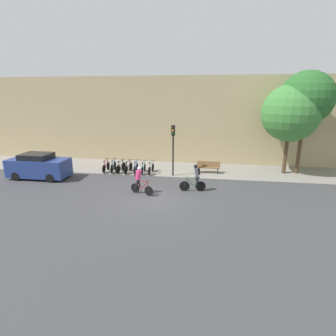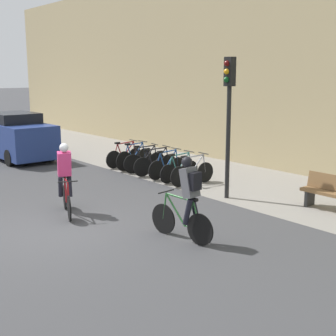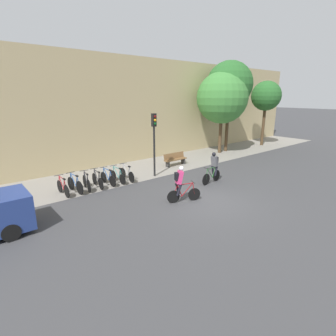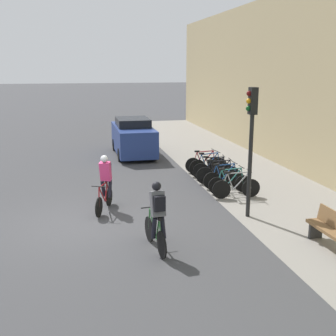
# 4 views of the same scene
# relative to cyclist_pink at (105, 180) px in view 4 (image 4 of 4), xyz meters

# --- Properties ---
(ground) EXTENTS (200.00, 200.00, 0.00)m
(ground) POSITION_rel_cyclist_pink_xyz_m (1.02, -0.80, -0.95)
(ground) COLOR #3D3D3F
(kerb_strip) EXTENTS (44.00, 4.50, 0.01)m
(kerb_strip) POSITION_rel_cyclist_pink_xyz_m (1.02, 5.95, -0.94)
(kerb_strip) COLOR gray
(kerb_strip) RESTS_ON ground
(cyclist_pink) EXTENTS (1.55, 0.70, 1.75)m
(cyclist_pink) POSITION_rel_cyclist_pink_xyz_m (0.00, 0.00, 0.00)
(cyclist_pink) COLOR black
(cyclist_pink) RESTS_ON ground
(cyclist_grey) EXTENTS (1.67, 0.49, 1.77)m
(cyclist_grey) POSITION_rel_cyclist_pink_xyz_m (3.40, 0.96, -0.00)
(cyclist_grey) COLOR black
(cyclist_grey) RESTS_ON ground
(parked_bike_0) EXTENTS (0.46, 1.63, 0.96)m
(parked_bike_0) POSITION_rel_cyclist_pink_xyz_m (-3.91, 4.42, -0.55)
(parked_bike_0) COLOR black
(parked_bike_0) RESTS_ON ground
(parked_bike_1) EXTENTS (0.46, 1.68, 0.99)m
(parked_bike_1) POSITION_rel_cyclist_pink_xyz_m (-3.29, 4.42, -0.53)
(parked_bike_1) COLOR black
(parked_bike_1) RESTS_ON ground
(parked_bike_2) EXTENTS (0.46, 1.61, 0.97)m
(parked_bike_2) POSITION_rel_cyclist_pink_xyz_m (-2.68, 4.42, -0.55)
(parked_bike_2) COLOR black
(parked_bike_2) RESTS_ON ground
(parked_bike_3) EXTENTS (0.46, 1.70, 0.96)m
(parked_bike_3) POSITION_rel_cyclist_pink_xyz_m (-2.06, 4.42, -0.55)
(parked_bike_3) COLOR black
(parked_bike_3) RESTS_ON ground
(parked_bike_4) EXTENTS (0.46, 1.61, 0.95)m
(parked_bike_4) POSITION_rel_cyclist_pink_xyz_m (-1.45, 4.42, -0.56)
(parked_bike_4) COLOR black
(parked_bike_4) RESTS_ON ground
(parked_bike_5) EXTENTS (0.46, 1.61, 0.94)m
(parked_bike_5) POSITION_rel_cyclist_pink_xyz_m (-0.83, 4.42, -0.57)
(parked_bike_5) COLOR black
(parked_bike_5) RESTS_ON ground
(parked_bike_6) EXTENTS (0.46, 1.69, 0.96)m
(parked_bike_6) POSITION_rel_cyclist_pink_xyz_m (-0.22, 4.42, -0.55)
(parked_bike_6) COLOR black
(parked_bike_6) RESTS_ON ground
(traffic_light_pole) EXTENTS (0.26, 0.30, 3.82)m
(traffic_light_pole) POSITION_rel_cyclist_pink_xyz_m (1.55, 4.08, 1.69)
(traffic_light_pole) COLOR black
(traffic_light_pole) RESTS_ON ground
(bench) EXTENTS (1.82, 0.44, 0.89)m
(bench) POSITION_rel_cyclist_pink_xyz_m (4.21, 5.22, -0.47)
(bench) COLOR brown
(bench) RESTS_ON ground
(parked_car) EXTENTS (4.30, 1.84, 1.85)m
(parked_car) POSITION_rel_cyclist_pink_xyz_m (-8.08, 2.01, -0.05)
(parked_car) COLOR navy
(parked_car) RESTS_ON ground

